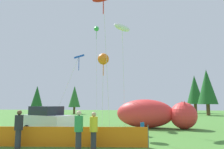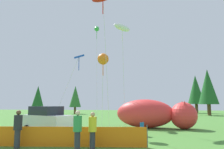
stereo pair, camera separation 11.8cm
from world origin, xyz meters
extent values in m
plane|color=#477F33|center=(0.00, 0.00, 0.00)|extent=(120.00, 120.00, 0.00)
cube|color=#B7BCC1|center=(-3.31, 1.27, 0.80)|extent=(4.33, 3.30, 1.09)
cube|color=#1E232D|center=(-3.49, 1.36, 1.67)|extent=(2.66, 2.42, 0.65)
cylinder|color=black|center=(-1.83, 1.56, 0.29)|extent=(0.64, 0.48, 0.59)
cylinder|color=black|center=(-2.58, -0.04, 0.29)|extent=(0.64, 0.48, 0.59)
cylinder|color=black|center=(-4.05, 2.59, 0.29)|extent=(0.64, 0.48, 0.59)
cylinder|color=black|center=(-4.79, 0.99, 0.29)|extent=(0.64, 0.48, 0.59)
cube|color=#1959A5|center=(3.61, 0.82, 0.45)|extent=(0.72, 0.72, 0.03)
cube|color=#1959A5|center=(3.83, 0.69, 0.69)|extent=(0.27, 0.45, 0.47)
cylinder|color=#A5A5AD|center=(3.30, 0.73, 0.23)|extent=(0.02, 0.02, 0.45)
cylinder|color=#A5A5AD|center=(3.53, 1.12, 0.23)|extent=(0.02, 0.02, 0.45)
cylinder|color=#A5A5AD|center=(3.69, 0.51, 0.23)|extent=(0.02, 0.02, 0.45)
cylinder|color=#A5A5AD|center=(3.92, 0.90, 0.23)|extent=(0.02, 0.02, 0.45)
ellipsoid|color=red|center=(4.02, 5.92, 1.29)|extent=(5.58, 3.33, 2.59)
ellipsoid|color=yellow|center=(4.02, 5.92, 0.71)|extent=(3.61, 2.42, 1.16)
sphere|color=red|center=(7.39, 5.42, 1.16)|extent=(2.33, 2.33, 2.33)
cone|color=red|center=(7.39, 6.00, 2.10)|extent=(0.65, 0.65, 0.70)
cone|color=red|center=(7.39, 4.83, 2.10)|extent=(0.65, 0.65, 0.70)
cube|color=orange|center=(-0.66, -3.71, 0.51)|extent=(9.62, 1.11, 1.01)
cylinder|color=#4C4C51|center=(4.15, -3.18, 0.56)|extent=(0.05, 0.05, 1.11)
cylinder|color=#2D2D38|center=(0.89, -4.52, 0.44)|extent=(0.28, 0.28, 0.89)
cylinder|color=#338C4C|center=(0.89, -4.52, 1.26)|extent=(0.41, 0.41, 0.74)
sphere|color=beige|center=(0.89, -4.52, 1.75)|extent=(0.24, 0.24, 0.24)
cylinder|color=#2D2D38|center=(1.53, -4.14, 0.43)|extent=(0.27, 0.27, 0.85)
cylinder|color=yellow|center=(1.53, -4.14, 1.21)|extent=(0.39, 0.39, 0.71)
sphere|color=tan|center=(1.53, -4.14, 1.67)|extent=(0.23, 0.23, 0.23)
cylinder|color=#2D2D38|center=(-2.25, -4.38, 0.44)|extent=(0.28, 0.28, 0.89)
cylinder|color=#26262D|center=(-2.25, -4.38, 1.26)|extent=(0.41, 0.41, 0.74)
sphere|color=brown|center=(-2.25, -4.38, 1.75)|extent=(0.24, 0.24, 0.24)
cylinder|color=silver|center=(-2.83, 3.49, 3.26)|extent=(1.85, 1.92, 6.54)
cube|color=blue|center=(-1.92, 4.43, 6.53)|extent=(1.18, 1.15, 0.58)
cylinder|color=blue|center=(-1.92, 4.43, 5.83)|extent=(0.06, 0.06, 1.20)
cylinder|color=silver|center=(2.08, 5.93, 4.64)|extent=(0.03, 2.11, 9.29)
ellipsoid|color=white|center=(2.07, 4.89, 9.29)|extent=(1.78, 1.84, 0.79)
cylinder|color=white|center=(2.07, 4.89, 8.59)|extent=(0.06, 0.06, 1.20)
cylinder|color=silver|center=(1.24, 1.20, 4.97)|extent=(0.17, 2.27, 9.94)
cylinder|color=red|center=(1.17, 0.08, 9.24)|extent=(0.06, 0.06, 1.20)
cylinder|color=silver|center=(0.76, 2.18, 2.81)|extent=(0.36, 1.32, 5.62)
sphere|color=orange|center=(0.92, 1.53, 5.62)|extent=(0.88, 0.88, 0.88)
cylinder|color=orange|center=(0.92, 1.53, 4.92)|extent=(0.06, 0.06, 1.20)
cylinder|color=silver|center=(-1.34, 9.41, 5.54)|extent=(0.35, 0.91, 11.08)
ellipsoid|color=green|center=(-1.49, 9.85, 11.08)|extent=(0.94, 2.18, 1.16)
cylinder|color=green|center=(-1.49, 9.85, 10.38)|extent=(0.06, 0.06, 1.20)
cylinder|color=brown|center=(-11.00, 31.19, 0.72)|extent=(0.46, 0.46, 1.45)
cone|color=#2D6B2D|center=(-11.00, 31.19, 3.76)|extent=(2.54, 2.54, 4.62)
cylinder|color=brown|center=(15.80, 38.85, 1.05)|extent=(0.67, 0.67, 2.11)
cone|color=#1E5623|center=(15.80, 38.85, 5.48)|extent=(3.71, 3.71, 6.75)
cylinder|color=brown|center=(15.87, 28.93, 1.04)|extent=(0.67, 0.67, 2.08)
cone|color=#1E5623|center=(15.87, 28.93, 5.41)|extent=(3.66, 3.66, 6.66)
cylinder|color=brown|center=(-20.89, 33.51, 0.75)|extent=(0.48, 0.48, 1.51)
cone|color=#1E5623|center=(-20.89, 33.51, 3.93)|extent=(2.66, 2.66, 4.83)
camera|label=1|loc=(3.99, -14.73, 2.20)|focal=35.00mm
camera|label=2|loc=(4.10, -14.71, 2.20)|focal=35.00mm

